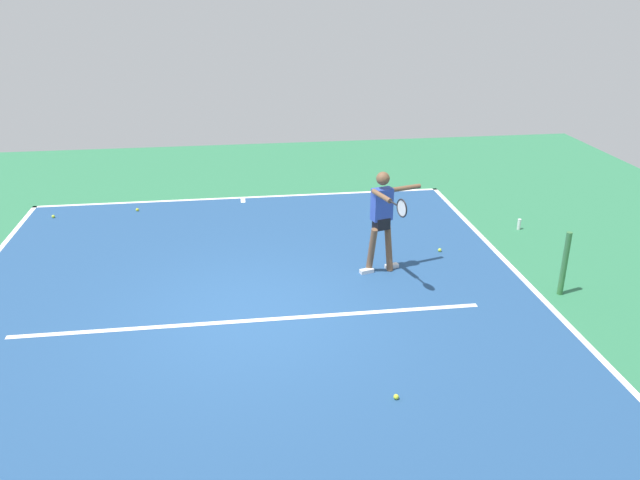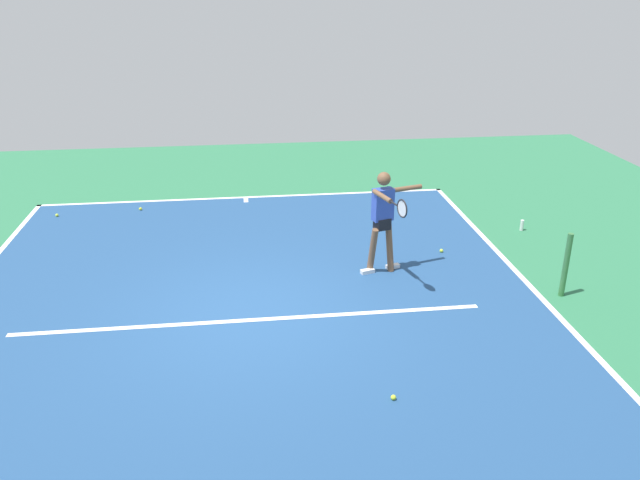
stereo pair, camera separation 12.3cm
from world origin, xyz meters
TOP-DOWN VIEW (x-y plane):
  - ground_plane at (0.00, 0.00)m, footprint 21.06×21.06m
  - court_surface at (0.00, 0.00)m, footprint 9.28×11.09m
  - court_line_baseline_near at (0.00, -5.50)m, footprint 9.28×0.10m
  - court_line_sideline_left at (-4.59, 0.00)m, footprint 0.10×11.09m
  - court_line_service at (0.00, 0.18)m, footprint 6.96×0.10m
  - court_line_centre_mark at (0.00, -5.30)m, footprint 0.10×0.30m
  - net_post at (-4.94, 0.00)m, footprint 0.09×0.09m
  - tennis_player at (-2.27, -1.23)m, footprint 1.07×1.30m
  - tennis_ball_by_baseline at (2.30, -4.91)m, footprint 0.07×0.07m
  - tennis_ball_centre_court at (4.01, -4.72)m, footprint 0.07×0.07m
  - tennis_ball_near_player at (-3.55, -1.89)m, footprint 0.07×0.07m
  - tennis_ball_far_corner at (-1.65, 2.30)m, footprint 0.07×0.07m
  - water_bottle at (-5.48, -2.75)m, footprint 0.07×0.07m

SIDE VIEW (x-z plane):
  - ground_plane at x=0.00m, z-range 0.00..0.00m
  - court_surface at x=0.00m, z-range 0.00..0.00m
  - court_line_baseline_near at x=0.00m, z-range 0.00..0.01m
  - court_line_sideline_left at x=-4.59m, z-range 0.00..0.01m
  - court_line_service at x=0.00m, z-range 0.00..0.01m
  - court_line_centre_mark at x=0.00m, z-range 0.00..0.01m
  - tennis_ball_by_baseline at x=2.30m, z-range 0.00..0.07m
  - tennis_ball_centre_court at x=4.01m, z-range 0.00..0.07m
  - tennis_ball_near_player at x=-3.55m, z-range 0.00..0.07m
  - tennis_ball_far_corner at x=-1.65m, z-range 0.00..0.07m
  - water_bottle at x=-5.48m, z-range 0.00..0.22m
  - net_post at x=-4.94m, z-range 0.00..1.07m
  - tennis_player at x=-2.27m, z-range 0.14..1.93m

